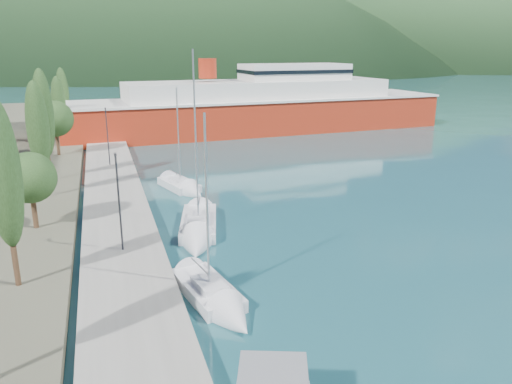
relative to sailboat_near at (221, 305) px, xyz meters
name	(u,v)px	position (x,y,z in m)	size (l,w,h in m)	color
ground	(135,99)	(4.62, 114.67, -0.29)	(1400.00, 1400.00, 0.00)	#1F555D
quay	(115,198)	(-4.38, 20.67, 0.11)	(5.00, 88.00, 0.80)	gray
tree_row	(45,127)	(-9.97, 27.50, 5.52)	(4.18, 64.70, 10.59)	#47301E
lamp_posts	(118,196)	(-4.38, 8.37, 3.79)	(0.15, 48.18, 6.06)	#2D2D33
sailboat_near	(221,305)	(0.00, 0.00, 0.00)	(3.62, 7.78, 10.77)	silver
sailboat_mid	(198,235)	(0.77, 10.03, 0.04)	(4.65, 9.92, 13.82)	silver
sailboat_far	(187,189)	(2.15, 22.11, 0.00)	(4.16, 7.38, 10.34)	silver
ferry	(260,108)	(19.69, 54.05, 3.36)	(61.23, 16.90, 12.01)	#A72813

